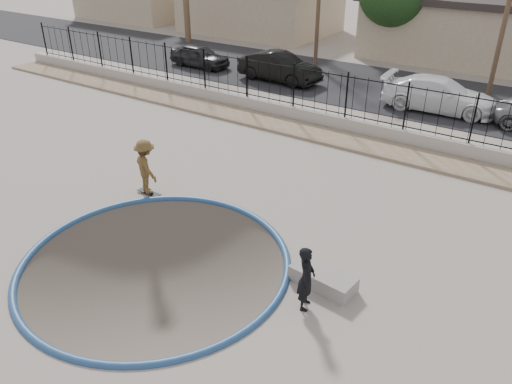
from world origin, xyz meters
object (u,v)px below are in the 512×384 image
object	(u,v)px
concrete_ledge	(323,279)
car_c	(440,95)
videographer	(306,278)
car_a	(200,56)
skateboard	(149,193)
car_b	(280,67)
skater	(146,170)

from	to	relation	value
concrete_ledge	car_c	distance (m)	14.47
videographer	car_a	world-z (taller)	videographer
car_c	skateboard	bearing A→B (deg)	154.33
concrete_ledge	car_b	distance (m)	17.59
skater	car_a	xyz separation A→B (m)	(-8.96, 13.40, -0.20)
skateboard	car_a	size ratio (longest dim) A/B	0.23
car_b	car_a	bearing A→B (deg)	93.07
videographer	car_c	xyz separation A→B (m)	(-1.45, 15.27, -0.01)
skater	concrete_ledge	bearing A→B (deg)	-166.57
skateboard	concrete_ledge	xyz separation A→B (m)	(6.80, -0.99, 0.14)
skater	car_c	world-z (taller)	skater
concrete_ledge	car_c	bearing A→B (deg)	95.74
skateboard	car_b	bearing A→B (deg)	101.33
car_b	car_c	distance (m)	8.65
videographer	car_c	distance (m)	15.34
skater	car_a	world-z (taller)	skater
car_a	skater	bearing A→B (deg)	-144.69
videographer	car_b	xyz separation A→B (m)	(-10.10, 15.27, 0.01)
skater	car_b	distance (m)	13.80
skater	car_b	bearing A→B (deg)	-54.46
skateboard	concrete_ledge	bearing A→B (deg)	-10.77
concrete_ledge	car_b	bearing A→B (deg)	125.07
skateboard	concrete_ledge	distance (m)	6.87
skater	car_c	bearing A→B (deg)	-90.08
concrete_ledge	car_b	world-z (taller)	car_b
skater	skateboard	size ratio (longest dim) A/B	2.01
skateboard	car_c	xyz separation A→B (m)	(5.35, 13.40, 0.73)
car_a	car_b	bearing A→B (deg)	-88.45
skateboard	car_b	size ratio (longest dim) A/B	0.19
concrete_ledge	car_a	bearing A→B (deg)	137.60
skateboard	car_a	world-z (taller)	car_a
videographer	car_c	world-z (taller)	videographer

